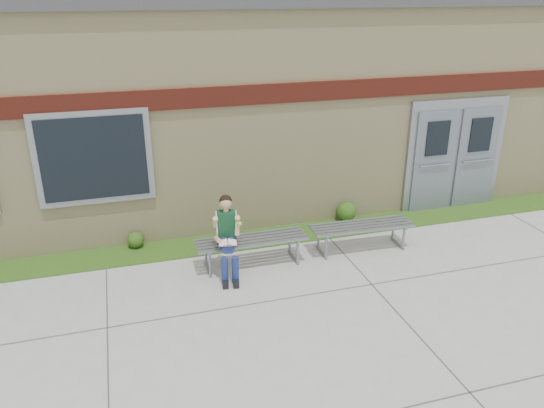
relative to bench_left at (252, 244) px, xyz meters
name	(u,v)px	position (x,y,z in m)	size (l,w,h in m)	color
ground	(324,312)	(0.64, -1.68, -0.37)	(80.00, 80.00, 0.00)	#9E9E99
grass_strip	(273,236)	(0.64, 0.92, -0.36)	(16.00, 0.80, 0.02)	#284D14
school_building	(230,92)	(0.64, 4.31, 1.73)	(16.20, 6.22, 4.20)	beige
bench_left	(252,244)	(0.00, 0.00, 0.00)	(1.85, 0.52, 0.48)	gray
bench_right	(361,230)	(2.00, 0.00, -0.01)	(1.83, 0.58, 0.47)	gray
girl	(227,234)	(-0.44, -0.20, 0.33)	(0.46, 0.79, 1.32)	navy
shrub_mid	(136,240)	(-1.83, 1.17, -0.21)	(0.29, 0.29, 0.29)	#284D14
shrub_east	(346,212)	(2.24, 1.17, -0.16)	(0.39, 0.39, 0.39)	#284D14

